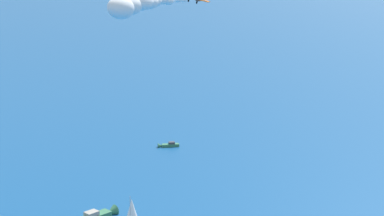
% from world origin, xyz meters
% --- Properties ---
extents(motorboat_mid_cluster, '(6.98, 4.24, 1.98)m').
position_xyz_m(motorboat_mid_cluster, '(-22.31, 67.80, 0.53)').
color(motorboat_mid_cluster, '#33704C').
rests_on(motorboat_mid_cluster, ground_plane).
extents(motorboat_outer_ring_d, '(7.99, 10.43, 3.08)m').
position_xyz_m(motorboat_outer_ring_d, '(-23.86, 8.01, 0.83)').
color(motorboat_outer_ring_d, '#33704C').
rests_on(motorboat_outer_ring_d, ground_plane).
extents(smoke_trail_lead, '(8.76, 26.10, 4.48)m').
position_xyz_m(smoke_trail_lead, '(-4.47, -21.81, 51.98)').
color(smoke_trail_lead, white).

